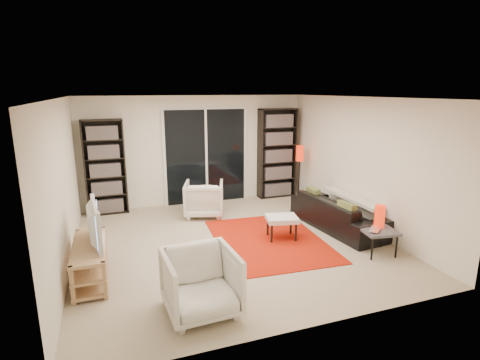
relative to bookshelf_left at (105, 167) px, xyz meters
name	(u,v)px	position (x,y,z in m)	size (l,w,h in m)	color
floor	(232,242)	(1.95, -2.33, -0.98)	(5.00, 5.00, 0.00)	tan
wall_back	(197,150)	(1.95, 0.17, 0.22)	(5.00, 0.02, 2.40)	white
wall_front	(309,224)	(1.95, -4.83, 0.22)	(5.00, 0.02, 2.40)	white
wall_left	(63,186)	(-0.55, -2.33, 0.22)	(0.02, 5.00, 2.40)	white
wall_right	(361,163)	(4.45, -2.33, 0.22)	(0.02, 5.00, 2.40)	white
ceiling	(231,98)	(1.95, -2.33, 1.42)	(5.00, 5.00, 0.02)	white
sliding_door	(206,157)	(2.15, 0.13, 0.07)	(1.92, 0.08, 2.16)	white
bookshelf_left	(105,167)	(0.00, 0.00, 0.00)	(0.80, 0.30, 1.95)	black
bookshelf_right	(277,153)	(3.85, 0.00, 0.07)	(0.90, 0.30, 2.10)	black
tv_stand	(90,261)	(-0.25, -2.87, -0.71)	(0.42, 1.32, 0.50)	tan
tv	(88,224)	(-0.23, -2.87, -0.19)	(0.99, 0.13, 0.57)	black
rug	(269,240)	(2.57, -2.46, -0.97)	(1.77, 2.40, 0.01)	#B61A08
sofa	(338,213)	(4.02, -2.35, -0.68)	(2.02, 0.79, 0.59)	black
armchair_back	(204,199)	(1.85, -0.81, -0.62)	(0.76, 0.78, 0.71)	silver
armchair_front	(201,283)	(0.98, -4.15, -0.60)	(0.80, 0.82, 0.75)	silver
ottoman	(282,220)	(2.82, -2.45, -0.63)	(0.60, 0.53, 0.40)	silver
side_table	(378,232)	(3.97, -3.50, -0.62)	(0.58, 0.58, 0.40)	#48484D
laptop	(378,230)	(3.93, -3.56, -0.56)	(0.33, 0.22, 0.03)	silver
table_lamp	(380,216)	(4.05, -3.41, -0.39)	(0.16, 0.16, 0.36)	red
floor_lamp	(300,160)	(4.16, -0.53, 0.00)	(0.19, 0.19, 1.29)	black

